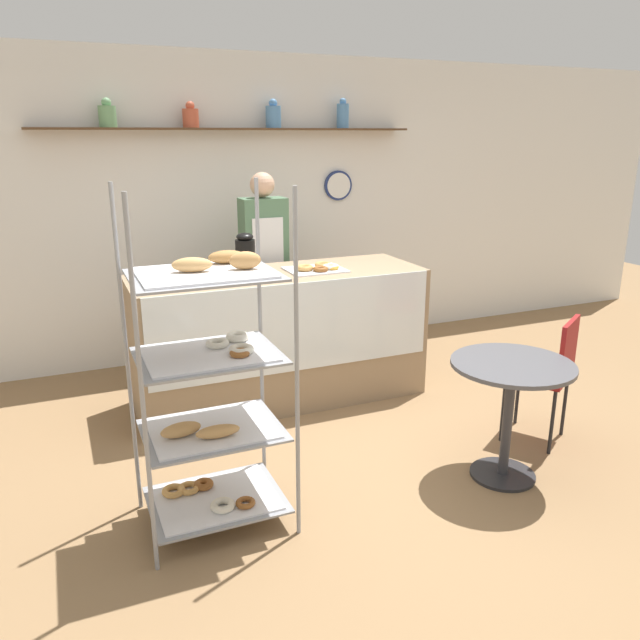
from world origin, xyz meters
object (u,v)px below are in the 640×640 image
at_px(donut_tray_counter, 318,268).
at_px(coffee_carafe, 245,256).
at_px(pastry_rack, 211,387).
at_px(person_worker, 264,265).
at_px(cafe_table, 510,392).
at_px(cafe_chair, 552,367).

bearing_deg(donut_tray_counter, coffee_carafe, 178.30).
relative_size(pastry_rack, person_worker, 1.05).
relative_size(cafe_table, donut_tray_counter, 1.72).
height_order(person_worker, cafe_chair, person_worker).
bearing_deg(cafe_chair, coffee_carafe, -71.98).
bearing_deg(person_worker, donut_tray_counter, -72.03).
bearing_deg(cafe_chair, cafe_table, -7.91).
bearing_deg(pastry_rack, cafe_chair, 0.23).
bearing_deg(cafe_chair, pastry_rack, -32.62).
relative_size(cafe_table, coffee_carafe, 2.31).
distance_m(pastry_rack, cafe_table, 1.75).
xyz_separation_m(pastry_rack, coffee_carafe, (0.60, 1.37, 0.40)).
xyz_separation_m(cafe_table, donut_tray_counter, (-0.55, 1.60, 0.48)).
relative_size(pastry_rack, donut_tray_counter, 4.16).
distance_m(cafe_chair, donut_tray_counter, 1.81).
xyz_separation_m(pastry_rack, person_worker, (0.96, 2.02, 0.17)).
bearing_deg(donut_tray_counter, cafe_table, -71.11).
xyz_separation_m(coffee_carafe, donut_tray_counter, (0.57, -0.02, -0.14)).
relative_size(pastry_rack, cafe_table, 2.42).
relative_size(person_worker, cafe_table, 2.32).
bearing_deg(donut_tray_counter, cafe_chair, -50.57).
distance_m(pastry_rack, coffee_carafe, 1.55).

